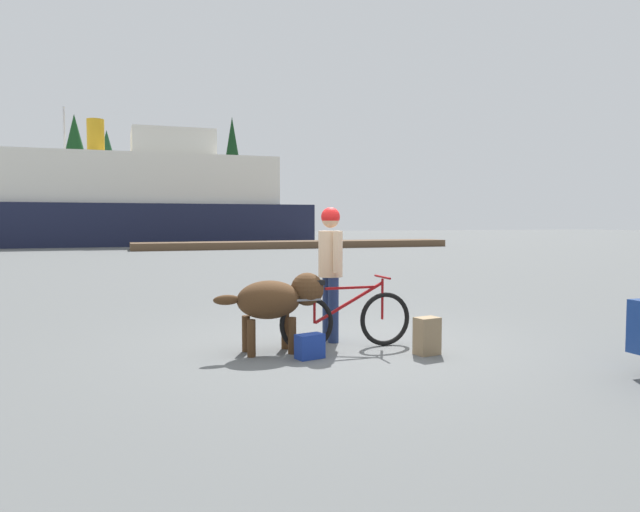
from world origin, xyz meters
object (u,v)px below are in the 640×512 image
person_cyclist (330,260)px  sailboat_moored (67,237)px  ferry_boat (141,202)px  backpack (427,336)px  bicycle (346,319)px  handbag_pannier (310,346)px  dog (277,299)px

person_cyclist → sailboat_moored: size_ratio=0.19×
ferry_boat → backpack: bearing=-86.8°
bicycle → handbag_pannier: bicycle is taller
dog → bicycle: bearing=-6.6°
bicycle → handbag_pannier: (-0.58, -0.35, -0.23)m
sailboat_moored → person_cyclist: bearing=-80.6°
handbag_pannier → sailboat_moored: (-5.40, 37.01, 0.36)m
bicycle → ferry_boat: (-1.16, 34.90, 2.49)m
person_cyclist → handbag_pannier: 1.39m
bicycle → sailboat_moored: sailboat_moored is taller
dog → backpack: bearing=-23.3°
person_cyclist → handbag_pannier: (-0.57, -0.86, -0.93)m
dog → handbag_pannier: 0.73m
dog → handbag_pannier: bearing=-59.4°
handbag_pannier → sailboat_moored: 37.40m
bicycle → ferry_boat: ferry_boat is taller
backpack → handbag_pannier: size_ratio=1.40×
ferry_boat → handbag_pannier: bearing=-89.1°
backpack → sailboat_moored: bearing=100.3°
bicycle → backpack: bearing=-37.4°
person_cyclist → dog: 1.03m
backpack → sailboat_moored: size_ratio=0.05×
bicycle → sailboat_moored: bearing=99.3°
backpack → handbag_pannier: 1.41m
backpack → sailboat_moored: 37.89m
backpack → handbag_pannier: backpack is taller
backpack → sailboat_moored: sailboat_moored is taller
ferry_boat → sailboat_moored: size_ratio=2.40×
ferry_boat → person_cyclist: bearing=-88.1°
bicycle → dog: (-0.85, 0.10, 0.27)m
dog → sailboat_moored: bearing=98.0°
backpack → dog: bearing=156.7°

